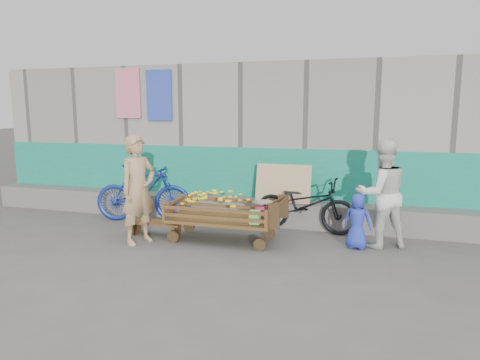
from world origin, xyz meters
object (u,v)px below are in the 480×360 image
(bicycle_dark, at_px, (305,205))
(bicycle_blue, at_px, (143,193))
(vendor_man, at_px, (138,190))
(woman, at_px, (382,194))
(child, at_px, (357,221))
(banana_cart, at_px, (220,208))
(bench, at_px, (156,225))

(bicycle_dark, height_order, bicycle_blue, bicycle_blue)
(vendor_man, height_order, bicycle_dark, vendor_man)
(vendor_man, distance_m, bicycle_dark, 2.85)
(woman, relative_size, bicycle_blue, 0.92)
(woman, distance_m, child, 0.57)
(child, relative_size, bicycle_blue, 0.47)
(banana_cart, height_order, vendor_man, vendor_man)
(bicycle_dark, bearing_deg, banana_cart, 134.65)
(woman, bearing_deg, child, 6.76)
(vendor_man, distance_m, bicycle_blue, 1.42)
(woman, bearing_deg, bicycle_blue, -28.99)
(bench, height_order, bicycle_dark, bicycle_dark)
(banana_cart, relative_size, bicycle_blue, 1.03)
(bench, relative_size, woman, 0.57)
(bicycle_blue, bearing_deg, vendor_man, -166.19)
(bench, distance_m, bicycle_dark, 2.61)
(bicycle_blue, bearing_deg, bench, -152.71)
(woman, distance_m, bicycle_blue, 4.32)
(bench, distance_m, child, 3.32)
(bench, bearing_deg, bicycle_dark, 22.40)
(child, bearing_deg, vendor_man, 22.35)
(bench, height_order, child, child)
(vendor_man, bearing_deg, bicycle_dark, -35.46)
(woman, bearing_deg, bench, -17.43)
(bench, bearing_deg, woman, 7.21)
(woman, bearing_deg, bicycle_dark, -47.58)
(vendor_man, height_order, woman, vendor_man)
(vendor_man, bearing_deg, bench, 18.60)
(banana_cart, relative_size, woman, 1.12)
(bicycle_dark, distance_m, bicycle_blue, 3.06)
(vendor_man, bearing_deg, child, -54.09)
(vendor_man, distance_m, child, 3.44)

